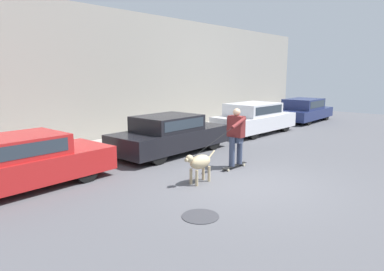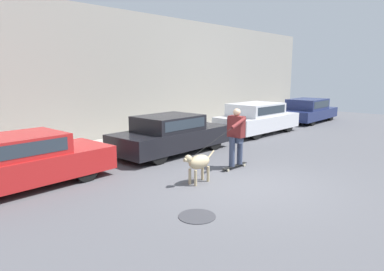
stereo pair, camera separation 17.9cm
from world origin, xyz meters
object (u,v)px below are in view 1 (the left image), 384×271
parked_car_0 (11,164)px  parked_car_1 (170,135)px  parked_car_3 (304,110)px  dog (199,163)px  skateboarder (236,135)px  parked_car_2 (254,118)px

parked_car_0 → parked_car_1: (5.06, 0.00, 0.00)m
parked_car_1 → parked_car_3: parked_car_1 is taller
dog → skateboarder: skateboarder is taller
parked_car_2 → parked_car_0: bearing=-178.3°
parked_car_1 → parked_car_2: size_ratio=1.02×
dog → skateboarder: 1.78m
parked_car_3 → dog: size_ratio=3.83×
parked_car_2 → skateboarder: skateboarder is taller
parked_car_3 → dog: (-12.19, -2.83, -0.10)m
parked_car_1 → parked_car_2: bearing=-1.2°
parked_car_0 → parked_car_2: (10.32, 0.00, 0.04)m
parked_car_1 → skateboarder: (-0.05, -2.70, 0.34)m
parked_car_0 → parked_car_1: 5.06m
dog → skateboarder: (1.72, 0.13, 0.45)m
parked_car_2 → parked_car_3: bearing=1.7°
skateboarder → parked_car_1: bearing=-89.8°
parked_car_1 → parked_car_3: size_ratio=1.03×
parked_car_0 → dog: (3.29, -2.83, -0.11)m
parked_car_0 → parked_car_2: parked_car_2 is taller
parked_car_2 → dog: size_ratio=3.86×
parked_car_1 → parked_car_2: 5.26m
parked_car_3 → parked_car_2: bearing=178.6°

